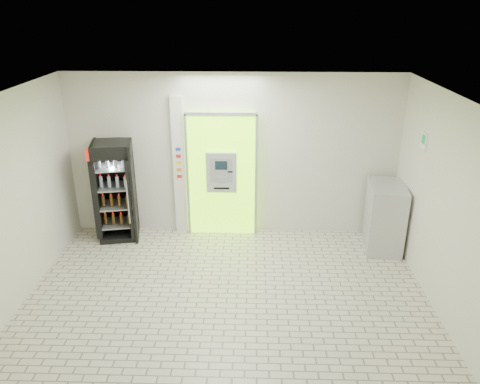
{
  "coord_description": "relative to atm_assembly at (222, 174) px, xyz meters",
  "views": [
    {
      "loc": [
        0.37,
        -5.61,
        4.12
      ],
      "look_at": [
        0.17,
        1.2,
        1.33
      ],
      "focal_mm": 35.0,
      "sensor_mm": 36.0,
      "label": 1
    }
  ],
  "objects": [
    {
      "name": "steel_cabinet",
      "position": [
        2.89,
        -0.51,
        -0.57
      ],
      "size": [
        0.7,
        0.95,
        1.19
      ],
      "rotation": [
        0.0,
        0.0,
        -0.11
      ],
      "color": "#B4B6BC",
      "rests_on": "ground"
    },
    {
      "name": "ground",
      "position": [
        0.2,
        -2.41,
        -1.17
      ],
      "size": [
        6.0,
        6.0,
        0.0
      ],
      "primitive_type": "plane",
      "color": "#BFB69E",
      "rests_on": "ground"
    },
    {
      "name": "room_shell",
      "position": [
        0.2,
        -2.41,
        0.67
      ],
      "size": [
        6.0,
        6.0,
        6.0
      ],
      "color": "beige",
      "rests_on": "ground"
    },
    {
      "name": "atm_assembly",
      "position": [
        0.0,
        0.0,
        0.0
      ],
      "size": [
        1.3,
        0.24,
        2.33
      ],
      "color": "#87F111",
      "rests_on": "ground"
    },
    {
      "name": "pillar",
      "position": [
        -0.78,
        0.04,
        0.13
      ],
      "size": [
        0.22,
        0.11,
        2.6
      ],
      "color": "silver",
      "rests_on": "ground"
    },
    {
      "name": "exit_sign",
      "position": [
        3.19,
        -1.01,
        0.95
      ],
      "size": [
        0.02,
        0.22,
        0.26
      ],
      "color": "white",
      "rests_on": "room_shell"
    },
    {
      "name": "beverage_cooler",
      "position": [
        -1.92,
        -0.22,
        -0.29
      ],
      "size": [
        0.79,
        0.75,
        1.83
      ],
      "rotation": [
        0.0,
        0.0,
        0.19
      ],
      "color": "black",
      "rests_on": "ground"
    }
  ]
}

